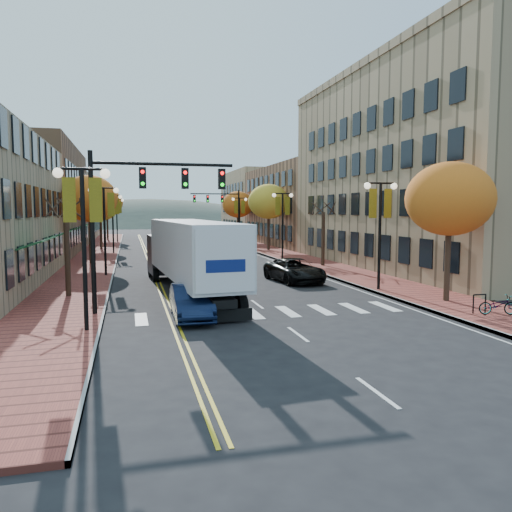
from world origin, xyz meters
TOP-DOWN VIEW (x-y plane):
  - ground at (0.00, 0.00)m, footprint 200.00×200.00m
  - sidewalk_left at (-9.00, 32.50)m, footprint 4.00×85.00m
  - sidewalk_right at (9.00, 32.50)m, footprint 4.00×85.00m
  - building_left_mid at (-17.00, 36.00)m, footprint 12.00×24.00m
  - building_left_far at (-17.00, 61.00)m, footprint 12.00×26.00m
  - building_right_near at (18.50, 16.00)m, footprint 15.00×28.00m
  - building_right_mid at (18.50, 42.00)m, footprint 15.00×24.00m
  - building_right_far at (18.50, 64.00)m, footprint 15.00×20.00m
  - tree_left_a at (-9.00, 8.00)m, footprint 0.28×0.28m
  - tree_left_b at (-9.00, 24.00)m, footprint 4.48×4.48m
  - tree_left_c at (-9.00, 40.00)m, footprint 4.16×4.16m
  - tree_left_d at (-9.00, 58.00)m, footprint 4.61×4.61m
  - tree_right_a at (9.00, 2.00)m, footprint 4.16×4.16m
  - tree_right_b at (9.00, 18.00)m, footprint 0.28×0.28m
  - tree_right_c at (9.00, 34.00)m, footprint 4.48×4.48m
  - tree_right_d at (9.00, 50.00)m, footprint 4.35×4.35m
  - lamp_left_a at (-7.50, 0.00)m, footprint 1.96×0.36m
  - lamp_left_b at (-7.50, 16.00)m, footprint 1.96×0.36m
  - lamp_left_c at (-7.50, 34.00)m, footprint 1.96×0.36m
  - lamp_left_d at (-7.50, 52.00)m, footprint 1.96×0.36m
  - lamp_right_a at (7.50, 6.00)m, footprint 1.96×0.36m
  - lamp_right_b at (7.50, 24.00)m, footprint 1.96×0.36m
  - lamp_right_c at (7.50, 42.00)m, footprint 1.96×0.36m
  - traffic_mast_near at (-5.48, 3.00)m, footprint 6.10×0.35m
  - traffic_mast_far at (5.48, 42.00)m, footprint 6.10×0.34m
  - semi_truck at (-2.90, 7.66)m, footprint 3.72×16.03m
  - navy_sedan at (-3.45, 1.65)m, footprint 1.55×4.36m
  - black_suv at (4.18, 10.77)m, footprint 3.01×5.56m
  - car_far_white at (-1.57, 48.37)m, footprint 1.72×4.25m
  - car_far_silver at (0.88, 58.30)m, footprint 2.09×4.54m
  - car_far_oncoming at (0.50, 71.44)m, footprint 2.15×4.75m
  - bicycle at (9.06, -1.44)m, footprint 1.68×0.96m

SIDE VIEW (x-z plane):
  - ground at x=0.00m, z-range 0.00..0.00m
  - sidewalk_left at x=-9.00m, z-range 0.00..0.15m
  - sidewalk_right at x=9.00m, z-range 0.00..0.15m
  - bicycle at x=9.06m, z-range 0.15..0.98m
  - car_far_silver at x=0.88m, z-range 0.00..1.29m
  - navy_sedan at x=-3.45m, z-range 0.00..1.43m
  - car_far_white at x=-1.57m, z-range 0.00..1.45m
  - black_suv at x=4.18m, z-range 0.00..1.48m
  - car_far_oncoming at x=0.50m, z-range 0.00..1.51m
  - tree_left_a at x=-9.00m, z-range 0.15..4.35m
  - tree_right_b at x=9.00m, z-range 0.15..4.35m
  - semi_truck at x=-2.90m, z-range 0.34..4.31m
  - lamp_left_a at x=-7.50m, z-range 1.27..7.32m
  - lamp_left_b at x=-7.50m, z-range 1.27..7.32m
  - lamp_left_c at x=-7.50m, z-range 1.27..7.32m
  - lamp_left_d at x=-7.50m, z-range 1.27..7.32m
  - lamp_right_a at x=7.50m, z-range 1.27..7.32m
  - lamp_right_b at x=7.50m, z-range 1.27..7.32m
  - lamp_right_c at x=7.50m, z-range 1.27..7.32m
  - building_left_far at x=-17.00m, z-range 0.00..9.50m
  - traffic_mast_near at x=-5.48m, z-range 1.42..8.42m
  - traffic_mast_far at x=5.48m, z-range 1.42..8.42m
  - building_right_mid at x=18.50m, z-range 0.00..10.00m
  - tree_left_c at x=-9.00m, z-range 1.71..8.40m
  - tree_right_a at x=9.00m, z-range 1.71..8.40m
  - tree_right_d at x=9.00m, z-range 1.79..8.79m
  - tree_left_b at x=-9.00m, z-range 1.84..9.05m
  - tree_right_c at x=9.00m, z-range 1.84..9.05m
  - building_left_mid at x=-17.00m, z-range 0.00..11.00m
  - building_right_far at x=18.50m, z-range 0.00..11.00m
  - tree_left_d at x=-9.00m, z-range 1.89..9.31m
  - building_right_near at x=18.50m, z-range 0.00..15.00m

